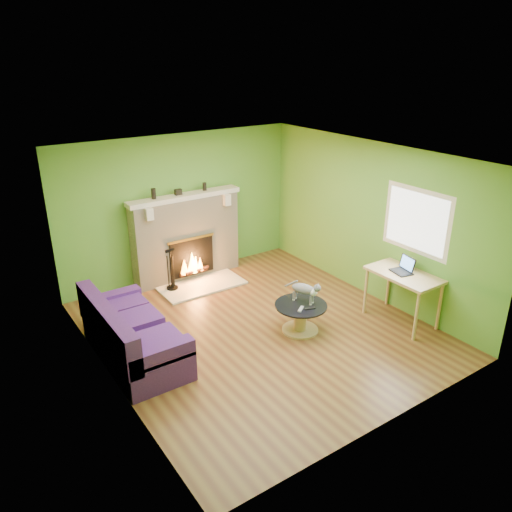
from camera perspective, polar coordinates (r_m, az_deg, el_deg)
The scene contains 22 objects.
floor at distance 7.63m, azimuth 0.33°, elevation -8.34°, with size 5.00×5.00×0.00m, color brown.
ceiling at distance 6.68m, azimuth 0.38°, elevation 11.18°, with size 5.00×5.00×0.00m, color white.
wall_back at distance 9.11m, azimuth -8.67°, elevation 5.57°, with size 5.00×5.00×0.00m, color #539731.
wall_front at distance 5.39m, azimuth 15.77°, elevation -7.41°, with size 5.00×5.00×0.00m, color #539731.
wall_left at distance 6.17m, azimuth -17.14°, elevation -3.64°, with size 5.00×5.00×0.00m, color #539731.
wall_right at distance 8.46m, azimuth 13.01°, elevation 3.93°, with size 5.00×5.00×0.00m, color #539731.
window_frame at distance 7.83m, azimuth 17.89°, elevation 3.84°, with size 1.20×1.20×0.00m, color silver.
window_pane at distance 7.83m, azimuth 17.85°, elevation 3.83°, with size 1.06×1.06×0.00m, color white.
fireplace at distance 9.12m, azimuth -7.97°, elevation 2.13°, with size 2.10×0.46×1.58m.
hearth at distance 8.99m, azimuth -6.22°, elevation -3.34°, with size 1.50×0.75×0.03m, color beige.
mantel at distance 8.86m, azimuth -8.17°, elevation 6.75°, with size 2.10×0.28×0.08m, color beige.
sofa at distance 7.03m, azimuth -14.16°, elevation -8.84°, with size 0.88×1.93×0.86m.
coffee_table at distance 7.50m, azimuth 5.11°, elevation -6.80°, with size 0.78×0.78×0.44m.
desk at distance 7.84m, azimuth 16.55°, elevation -2.56°, with size 0.64×1.10×0.81m.
cat at distance 7.41m, azimuth 5.44°, elevation -4.03°, with size 0.20×0.56×0.35m, color slate, non-canonical shape.
remote_silver at distance 7.27m, azimuth 5.15°, elevation -6.06°, with size 0.17×0.04×0.02m, color gray.
remote_black at distance 7.30m, azimuth 6.18°, elevation -5.98°, with size 0.16×0.04×0.02m, color black.
laptop at distance 7.77m, azimuth 16.35°, elevation -1.03°, with size 0.27×0.31×0.23m, color black, non-canonical shape.
fire_tools at distance 8.75m, azimuth -9.68°, elevation -1.48°, with size 0.20×0.20×0.75m, color black, non-canonical shape.
mantel_vase_left at distance 8.64m, azimuth -11.63°, elevation 6.99°, with size 0.08×0.08×0.18m, color black.
mantel_vase_right at distance 9.05m, azimuth -5.90°, elevation 7.90°, with size 0.07×0.07×0.14m, color black.
mantel_box at distance 8.82m, azimuth -8.89°, elevation 7.24°, with size 0.12×0.08×0.10m, color black.
Camera 1 is at (-3.73, -5.39, 3.91)m, focal length 35.00 mm.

